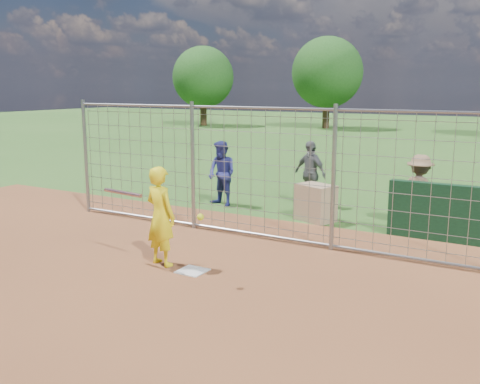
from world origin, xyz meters
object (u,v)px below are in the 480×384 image
Objects in this scene: bystander_a at (222,174)px; equipment_bin at (316,203)px; batter at (161,216)px; bystander_c at (419,192)px; bystander_b at (310,173)px.

equipment_bin is at bearing 9.65° from bystander_a.
bystander_c is at bearing -113.74° from batter.
equipment_bin is at bearing -42.26° from bystander_b.
bystander_a is 1.04× the size of bystander_c.
batter is at bearing 63.01° from bystander_c.
batter is at bearing -74.06° from bystander_b.
bystander_c is at bearing 34.63° from equipment_bin.
bystander_b is at bearing -8.87° from bystander_c.
bystander_b is 1.05× the size of bystander_c.
batter is 1.03× the size of bystander_a.
bystander_a is 1.99× the size of equipment_bin.
batter is 5.51m from bystander_c.
batter is 2.05× the size of equipment_bin.
batter reaches higher than equipment_bin.
batter reaches higher than bystander_c.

